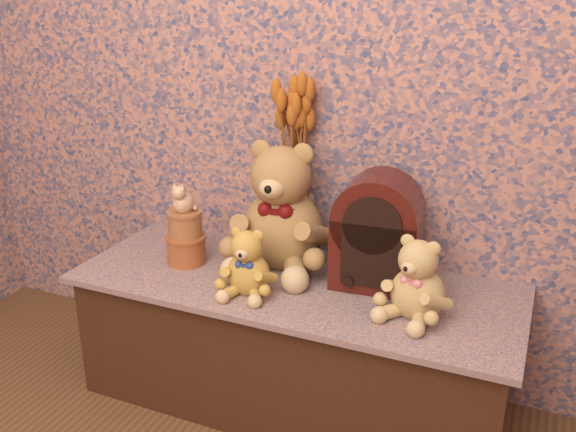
% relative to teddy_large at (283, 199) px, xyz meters
% --- Properties ---
extents(display_shelf, '(1.43, 0.56, 0.45)m').
position_rel_teddy_large_xyz_m(display_shelf, '(0.09, -0.12, -0.45)').
color(display_shelf, '#334669').
rests_on(display_shelf, ground).
extents(teddy_large, '(0.40, 0.46, 0.46)m').
position_rel_teddy_large_xyz_m(teddy_large, '(0.00, 0.00, 0.00)').
color(teddy_large, olive).
rests_on(teddy_large, display_shelf).
extents(teddy_medium, '(0.20, 0.23, 0.23)m').
position_rel_teddy_large_xyz_m(teddy_medium, '(-0.01, -0.24, -0.12)').
color(teddy_medium, '#B87E34').
rests_on(teddy_medium, display_shelf).
extents(teddy_small, '(0.27, 0.30, 0.26)m').
position_rel_teddy_large_xyz_m(teddy_small, '(0.50, -0.18, -0.10)').
color(teddy_small, tan).
rests_on(teddy_small, display_shelf).
extents(cathedral_radio, '(0.28, 0.21, 0.36)m').
position_rel_teddy_large_xyz_m(cathedral_radio, '(0.33, -0.03, -0.05)').
color(cathedral_radio, '#3D110B').
rests_on(cathedral_radio, display_shelf).
extents(ceramic_vase, '(0.15, 0.15, 0.21)m').
position_rel_teddy_large_xyz_m(ceramic_vase, '(0.01, 0.09, -0.12)').
color(ceramic_vase, tan).
rests_on(ceramic_vase, display_shelf).
extents(dried_stalks, '(0.24, 0.24, 0.42)m').
position_rel_teddy_large_xyz_m(dried_stalks, '(0.01, 0.09, 0.19)').
color(dried_stalks, '#B35A1C').
rests_on(dried_stalks, ceramic_vase).
extents(biscuit_tin_lower, '(0.17, 0.17, 0.10)m').
position_rel_teddy_large_xyz_m(biscuit_tin_lower, '(-0.30, -0.13, -0.18)').
color(biscuit_tin_lower, '#B67B35').
rests_on(biscuit_tin_lower, display_shelf).
extents(biscuit_tin_upper, '(0.14, 0.14, 0.09)m').
position_rel_teddy_large_xyz_m(biscuit_tin_upper, '(-0.30, -0.13, -0.09)').
color(biscuit_tin_upper, tan).
rests_on(biscuit_tin_upper, biscuit_tin_lower).
extents(cat_figurine, '(0.09, 0.09, 0.11)m').
position_rel_teddy_large_xyz_m(cat_figurine, '(-0.30, -0.13, 0.01)').
color(cat_figurine, silver).
rests_on(cat_figurine, biscuit_tin_upper).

